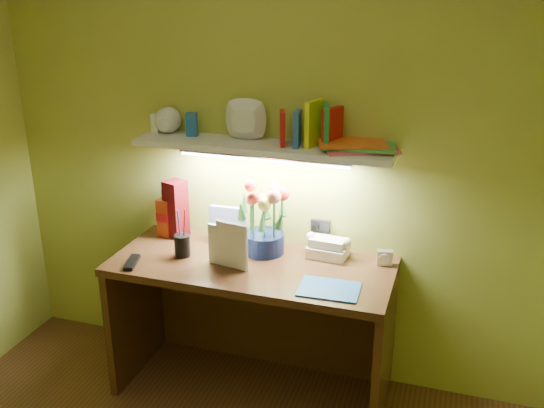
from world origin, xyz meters
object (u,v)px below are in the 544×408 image
Objects in this scene: telephone at (328,246)px; whisky_bottle at (165,212)px; flower_bouquet at (264,219)px; desk at (252,328)px; desk_clock at (385,258)px.

telephone is 0.74× the size of whisky_bottle.
desk is at bearing -97.72° from flower_bouquet.
desk is at bearing -18.71° from whisky_bottle.
desk_clock is (0.61, 0.04, -0.15)m from flower_bouquet.
desk is at bearing -173.76° from desk_clock.
desk is 3.80× the size of flower_bouquet.
desk_clock reaches higher than desk.
desk is 7.16× the size of telephone.
desk_clock is at bearing -0.38° from whisky_bottle.
telephone is at bearing 29.19° from desk.
flower_bouquet is 0.35m from telephone.
flower_bouquet reaches higher than telephone.
telephone is 0.91m from whisky_bottle.
flower_bouquet is 0.59m from whisky_bottle.
telephone is at bearing 0.11° from whisky_bottle.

